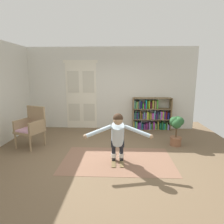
{
  "coord_description": "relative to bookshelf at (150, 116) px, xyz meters",
  "views": [
    {
      "loc": [
        0.34,
        -4.41,
        2.0
      ],
      "look_at": [
        0.15,
        0.32,
        1.05
      ],
      "focal_mm": 31.13,
      "sensor_mm": 36.0,
      "label": 1
    }
  ],
  "objects": [
    {
      "name": "double_door",
      "position": [
        -2.49,
        0.15,
        0.72
      ],
      "size": [
        1.22,
        0.05,
        2.45
      ],
      "color": "silver",
      "rests_on": "ground"
    },
    {
      "name": "ground_plane",
      "position": [
        -1.43,
        -2.39,
        -0.51
      ],
      "size": [
        7.2,
        7.2,
        0.0
      ],
      "primitive_type": "plane",
      "color": "brown"
    },
    {
      "name": "bookshelf",
      "position": [
        0.0,
        0.0,
        0.0
      ],
      "size": [
        1.36,
        0.3,
        1.15
      ],
      "color": "brown",
      "rests_on": "ground"
    },
    {
      "name": "back_wall",
      "position": [
        -1.43,
        0.21,
        0.94
      ],
      "size": [
        6.0,
        0.1,
        2.9
      ],
      "primitive_type": "cube",
      "color": "beige",
      "rests_on": "ground"
    },
    {
      "name": "skis_pair",
      "position": [
        -1.13,
        -2.54,
        -0.49
      ],
      "size": [
        0.3,
        0.79,
        0.07
      ],
      "color": "brown",
      "rests_on": "rug"
    },
    {
      "name": "potted_plant",
      "position": [
        0.49,
        -1.53,
        0.01
      ],
      "size": [
        0.38,
        0.39,
        0.82
      ],
      "color": "brown",
      "rests_on": "ground"
    },
    {
      "name": "person_skier",
      "position": [
        -1.13,
        -2.74,
        0.18
      ],
      "size": [
        1.42,
        0.66,
        1.11
      ],
      "color": "white",
      "rests_on": "skis_pair"
    },
    {
      "name": "wicker_chair",
      "position": [
        -3.5,
        -1.76,
        0.07
      ],
      "size": [
        0.78,
        0.78,
        1.1
      ],
      "color": "#927958",
      "rests_on": "ground"
    },
    {
      "name": "rug",
      "position": [
        -1.13,
        -2.57,
        -0.51
      ],
      "size": [
        2.55,
        1.52,
        0.01
      ],
      "primitive_type": "cube",
      "color": "brown",
      "rests_on": "ground"
    }
  ]
}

